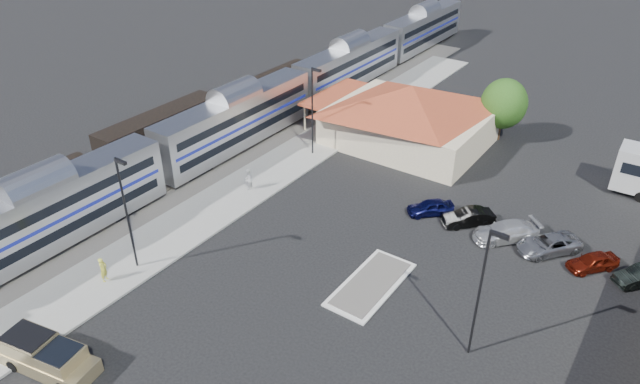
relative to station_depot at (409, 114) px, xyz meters
The scene contains 19 objects.
ground 24.63m from the station_depot, 79.24° to the right, with size 280.00×280.00×0.00m, color black.
railbed 23.14m from the station_depot, 135.78° to the right, with size 16.00×100.00×0.12m, color #4C4944.
platform 19.71m from the station_depot, 112.45° to the right, with size 5.50×92.00×0.18m, color gray.
passenger_train 17.47m from the station_depot, 140.30° to the right, with size 3.00×104.00×5.55m.
freight_cars 25.09m from the station_depot, 140.86° to the right, with size 2.80×46.00×4.00m.
station_depot is the anchor object (origin of this frame).
traffic_island_south 23.80m from the station_depot, 68.74° to the right, with size 3.30×7.50×0.21m.
lamp_plat_s 30.74m from the station_depot, 101.94° to the right, with size 1.08×0.25×9.00m.
lamp_plat_n 10.45m from the station_depot, 128.41° to the right, with size 1.08×0.25×9.00m.
lamp_lot 29.30m from the station_depot, 55.24° to the right, with size 1.08×0.25×9.00m.
tree_depot 9.69m from the station_depot, 38.43° to the left, with size 4.71×4.71×6.63m.
pickup_truck 39.35m from the station_depot, 94.34° to the right, with size 6.24×3.25×2.05m.
person_a 33.17m from the station_depot, 102.09° to the right, with size 0.69×0.45×1.88m, color gold.
person_b 18.50m from the station_depot, 112.49° to the right, with size 0.93×0.73×1.92m, color silver.
parked_car_a 14.02m from the station_depot, 54.79° to the right, with size 1.56×3.88×1.32m, color #0D0F43.
parked_car_b 15.84m from the station_depot, 44.53° to the right, with size 1.47×4.21×1.39m, color black.
parked_car_c 18.41m from the station_depot, 38.14° to the right, with size 2.10×5.18×1.50m, color silver.
parked_car_d 20.85m from the station_depot, 32.01° to the right, with size 2.25×4.87×1.35m, color gray.
parked_car_e 23.75m from the station_depot, 28.51° to the right, with size 1.52×3.78×1.29m, color maroon.
Camera 1 is at (18.71, -25.37, 26.03)m, focal length 32.00 mm.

